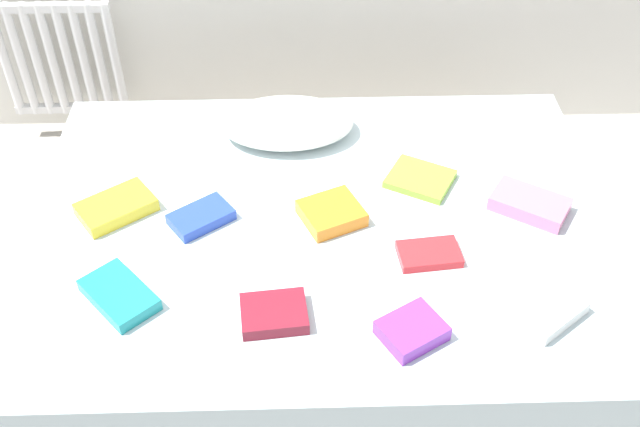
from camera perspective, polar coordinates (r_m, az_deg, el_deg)
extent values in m
plane|color=#9E998E|center=(2.84, 0.03, -7.88)|extent=(8.00, 8.00, 0.00)
cube|color=brown|center=(2.73, 0.03, -6.00)|extent=(2.00, 1.50, 0.28)
cube|color=silver|center=(2.55, 0.03, -2.25)|extent=(1.96, 1.46, 0.22)
cylinder|color=white|center=(3.75, -23.12, 10.78)|extent=(0.04, 0.04, 0.56)
cylinder|color=white|center=(3.72, -22.08, 10.87)|extent=(0.04, 0.04, 0.56)
cylinder|color=white|center=(3.70, -21.03, 10.97)|extent=(0.04, 0.04, 0.56)
cylinder|color=white|center=(3.67, -19.96, 11.06)|extent=(0.04, 0.04, 0.56)
cylinder|color=white|center=(3.65, -18.87, 11.15)|extent=(0.04, 0.04, 0.56)
cylinder|color=white|center=(3.63, -17.78, 11.23)|extent=(0.04, 0.04, 0.56)
cylinder|color=white|center=(3.61, -16.67, 11.32)|extent=(0.04, 0.04, 0.56)
cylinder|color=white|center=(3.60, -15.55, 11.39)|extent=(0.04, 0.04, 0.56)
cube|color=white|center=(3.55, -20.39, 14.69)|extent=(0.55, 0.04, 0.04)
cube|color=white|center=(3.80, -18.53, 7.76)|extent=(0.55, 0.04, 0.04)
ellipsoid|color=white|center=(2.82, -2.57, 7.04)|extent=(0.51, 0.34, 0.11)
cube|color=#2847B7|center=(2.48, -9.18, -0.32)|extent=(0.23, 0.22, 0.04)
cube|color=purple|center=(2.13, 7.11, -8.96)|extent=(0.22, 0.21, 0.05)
cube|color=orange|center=(2.45, 0.90, -0.03)|extent=(0.24, 0.24, 0.05)
cube|color=white|center=(2.27, 16.92, -6.89)|extent=(0.27, 0.26, 0.04)
cube|color=red|center=(2.36, 8.42, -3.12)|extent=(0.21, 0.14, 0.03)
cube|color=pink|center=(2.59, 15.89, 0.71)|extent=(0.29, 0.26, 0.05)
cube|color=teal|center=(2.29, -15.25, -6.09)|extent=(0.27, 0.27, 0.04)
cube|color=maroon|center=(2.17, -3.57, -7.73)|extent=(0.21, 0.17, 0.04)
cube|color=#8CC638|center=(2.64, 7.74, 2.66)|extent=(0.28, 0.26, 0.03)
cube|color=yellow|center=(2.58, -15.47, 0.48)|extent=(0.29, 0.27, 0.05)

